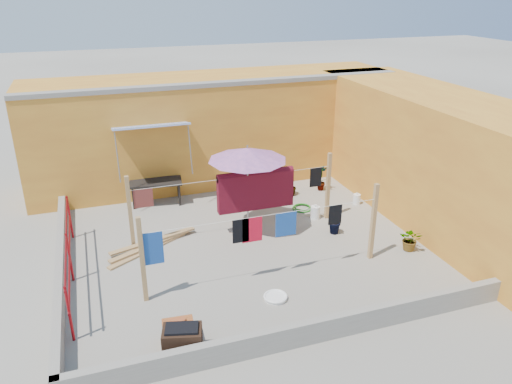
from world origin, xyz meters
The scene contains 21 objects.
ground centered at (0.00, 0.00, 0.00)m, with size 80.00×80.00×0.00m, color #9E998E.
wall_back centered at (0.50, 4.69, 1.61)m, with size 11.00×3.27×3.21m.
wall_right centered at (5.20, 0.00, 1.60)m, with size 2.40×9.00×3.20m, color gold.
parapet_front centered at (0.00, -3.58, 0.22)m, with size 8.30×0.16×0.44m, color gray.
parapet_left centered at (-4.08, 0.00, 0.22)m, with size 0.16×7.30×0.44m, color gray.
red_railing centered at (-3.85, -0.20, 0.72)m, with size 0.05×4.20×1.10m.
clothesline_rig centered at (0.40, 0.57, 1.03)m, with size 5.09×2.35×1.80m.
patio_umbrella centered at (0.29, 0.71, 2.03)m, with size 2.27×2.27×2.26m.
outdoor_table centered at (-1.59, 3.20, 0.60)m, with size 1.51×0.90×0.67m.
brick_stack centered at (-2.12, -2.83, 0.20)m, with size 0.56×0.43×0.46m.
lumber_pile centered at (-2.12, 0.66, 0.07)m, with size 2.18×1.29×0.14m.
brazier centered at (-2.12, -3.20, 0.28)m, with size 0.73×0.58×0.58m.
white_basin centered at (-0.09, -2.20, 0.04)m, with size 0.48×0.48×0.08m.
water_jug_a centered at (2.21, 0.87, 0.17)m, with size 0.25×0.25×0.38m.
water_jug_b centered at (3.70, 1.33, 0.15)m, with size 0.21×0.21×0.33m.
green_hose centered at (2.11, 1.51, 0.04)m, with size 0.54×0.54×0.08m.
plant_back_a centered at (1.42, 3.20, 0.36)m, with size 0.65×0.56×0.72m, color #195117.
plant_back_b centered at (2.19, 2.52, 0.29)m, with size 0.33×0.33×0.58m, color #195117.
plant_right_a centered at (3.20, 2.58, 0.41)m, with size 0.43×0.29×0.82m, color #195117.
plant_right_b centered at (2.28, -0.09, 0.34)m, with size 0.37×0.30×0.68m, color #195117.
plant_right_c centered at (3.56, -1.39, 0.28)m, with size 0.50×0.43×0.56m, color #195117.
Camera 1 is at (-3.11, -9.85, 5.76)m, focal length 35.00 mm.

